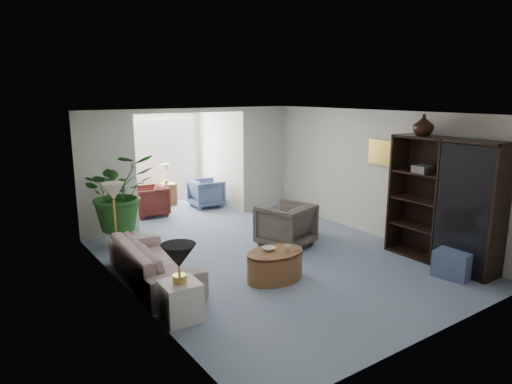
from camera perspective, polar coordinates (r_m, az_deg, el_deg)
floor at (r=7.85m, az=2.52°, el=-8.65°), size 6.00×6.00×0.00m
sunroom_floor at (r=11.23m, az=-10.24°, el=-2.30°), size 2.60×2.60×0.00m
back_pier_left at (r=9.31m, az=-18.35°, el=2.09°), size 1.20×0.12×2.50m
back_pier_right at (r=10.97m, az=1.02°, el=4.22°), size 1.20×0.12×2.50m
back_header at (r=9.88m, az=-8.08°, el=10.17°), size 2.60×0.12×0.10m
window_pane at (r=11.94m, az=-12.67°, el=5.32°), size 2.20×0.02×1.50m
window_blinds at (r=11.92m, az=-12.61°, el=5.31°), size 2.20×0.02×1.50m
framed_picture at (r=9.03m, az=15.60°, el=4.85°), size 0.04×0.50×0.40m
sofa at (r=7.12m, az=-12.78°, el=-8.55°), size 0.94×2.16×0.62m
end_table at (r=5.93m, az=-9.52°, el=-13.44°), size 0.49×0.49×0.51m
table_lamp at (r=5.69m, az=-9.74°, el=-7.96°), size 0.44×0.44×0.30m
floor_lamp at (r=7.71m, az=-17.59°, el=0.09°), size 0.36×0.36×0.28m
coffee_table at (r=7.04m, az=2.42°, el=-9.24°), size 0.98×0.98×0.45m
coffee_bowl at (r=7.00m, az=1.61°, el=-7.18°), size 0.21×0.21×0.05m
coffee_cup at (r=6.95m, az=3.94°, el=-7.12°), size 0.11×0.11×0.10m
wingback_chair at (r=8.43m, az=3.74°, el=-4.20°), size 1.09×1.11×0.82m
side_table_dark at (r=9.12m, az=6.02°, el=-3.80°), size 0.49×0.41×0.56m
entertainment_cabinet at (r=8.07m, az=22.63°, el=-1.18°), size 0.51×1.90×2.11m
cabinet_urn at (r=8.17m, az=20.41°, el=7.95°), size 0.34×0.34×0.36m
ottoman at (r=7.80m, az=23.76°, el=-8.24°), size 0.61×0.61×0.42m
plant_pot at (r=8.88m, az=-16.58°, el=-5.53°), size 0.40×0.40×0.32m
house_plant at (r=8.66m, az=-16.93°, el=-0.01°), size 1.29×1.12×1.43m
sunroom_chair_blue at (r=11.41m, az=-6.29°, el=-0.15°), size 0.82×0.80×0.69m
sunroom_chair_maroon at (r=10.79m, az=-13.30°, el=-1.12°), size 0.83×0.81×0.70m
sunroom_table at (r=11.76m, az=-11.24°, el=-0.29°), size 0.48×0.39×0.55m
shelf_clutter at (r=7.90m, az=23.73°, el=-0.46°), size 0.30×1.21×1.06m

